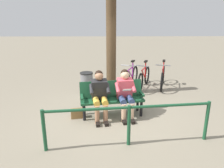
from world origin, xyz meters
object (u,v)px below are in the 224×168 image
Objects in this scene: bench at (112,96)px; bicycle_red at (144,78)px; tree_trunk at (111,47)px; bicycle_silver at (163,77)px; person_reading at (125,91)px; handbag at (77,113)px; person_companion at (100,93)px; litter_bin at (87,84)px; bicycle_green at (131,78)px.

bicycle_red is at bearing -127.31° from bench.
bench is 1.80m from tree_trunk.
tree_trunk is 2.28m from bicycle_silver.
bicycle_red is (-1.15, -2.10, -0.15)m from bench.
tree_trunk is (0.33, -1.60, 0.87)m from person_reading.
handbag is at bearing 62.50° from tree_trunk.
person_companion is 1.68m from litter_bin.
bicycle_silver is (-1.49, -2.29, -0.31)m from person_reading.
bicycle_red is 1.00× the size of bicycle_green.
tree_trunk reaches higher than handbag.
bicycle_red is (-1.15, -0.62, -1.17)m from tree_trunk.
person_reading is 0.74× the size of bicycle_silver.
bicycle_silver and bicycle_red have the same top height.
bicycle_silver is at bearing -131.51° from person_reading.
bicycle_green is (-0.70, -0.67, -1.17)m from tree_trunk.
bench is 1.04× the size of bicycle_red.
litter_bin is at bearing 7.67° from tree_trunk.
bench is 2.40m from bicycle_red.
person_companion reaches higher than bicycle_green.
person_companion reaches higher than bench.
litter_bin is 2.05m from bicycle_red.
bicycle_silver reaches higher than handbag.
person_reading is 2.31m from bicycle_green.
person_companion is at bearing -10.38° from bicycle_red.
handbag is at bearing 5.15° from bench.
person_companion reaches higher than bicycle_silver.
person_reading is at bearing 12.54° from bicycle_green.
tree_trunk reaches higher than person_reading.
person_companion is 0.76× the size of bicycle_red.
handbag is 0.19× the size of bicycle_red.
handbag is (0.88, 0.21, -0.39)m from bench.
bicycle_red is at bearing -131.29° from handbag.
handbag is 0.18× the size of bicycle_silver.
litter_bin is at bearing -82.00° from person_companion.
bicycle_red and bicycle_green have the same top height.
handbag is (0.58, 0.00, -0.54)m from person_companion.
tree_trunk is (-0.88, -1.69, 1.41)m from handbag.
bicycle_silver is (-2.59, -0.80, -0.02)m from litter_bin.
person_companion is at bearing -25.39° from bicycle_silver.
bench is 0.54× the size of tree_trunk.
person_reading is 0.39× the size of tree_trunk.
bicycle_red is (-1.45, -2.31, -0.30)m from person_companion.
bicycle_red is at bearing 105.16° from bicycle_green.
person_reading reaches higher than handbag.
bicycle_silver is at bearing -140.14° from person_companion.
tree_trunk is 1.39m from litter_bin.
bench is 0.40m from person_companion.
bicycle_silver is (-1.82, -0.70, -1.17)m from tree_trunk.
person_companion reaches higher than litter_bin.
bicycle_red is at bearing -118.73° from person_reading.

